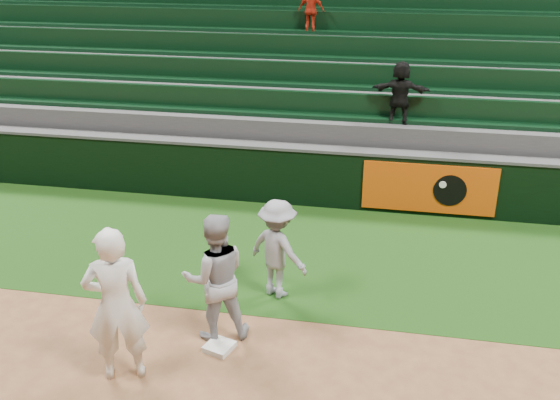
% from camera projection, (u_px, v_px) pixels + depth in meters
% --- Properties ---
extents(ground, '(70.00, 70.00, 0.00)m').
position_uv_depth(ground, '(211.00, 350.00, 8.52)').
color(ground, brown).
rests_on(ground, ground).
extents(foul_grass, '(36.00, 4.20, 0.01)m').
position_uv_depth(foul_grass, '(259.00, 249.00, 11.23)').
color(foul_grass, '#13360D').
rests_on(foul_grass, ground).
extents(first_base, '(0.44, 0.44, 0.08)m').
position_uv_depth(first_base, '(219.00, 347.00, 8.52)').
color(first_base, white).
rests_on(first_base, ground).
extents(first_baseman, '(0.90, 0.75, 2.10)m').
position_uv_depth(first_baseman, '(116.00, 305.00, 7.64)').
color(first_baseman, white).
rests_on(first_baseman, ground).
extents(baserunner, '(1.11, 1.01, 1.87)m').
position_uv_depth(baserunner, '(215.00, 277.00, 8.47)').
color(baserunner, '#9EA0A8').
rests_on(baserunner, ground).
extents(base_coach, '(1.19, 1.00, 1.59)m').
position_uv_depth(base_coach, '(278.00, 249.00, 9.50)').
color(base_coach, gray).
rests_on(base_coach, foul_grass).
extents(field_wall, '(36.00, 0.45, 1.25)m').
position_uv_depth(field_wall, '(283.00, 173.00, 12.96)').
color(field_wall, black).
rests_on(field_wall, ground).
extents(stadium_seating, '(36.00, 5.95, 5.08)m').
position_uv_depth(stadium_seating, '(309.00, 83.00, 15.94)').
color(stadium_seating, '#363739').
rests_on(stadium_seating, ground).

